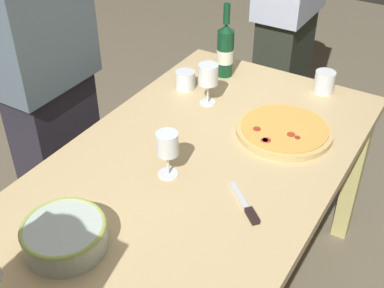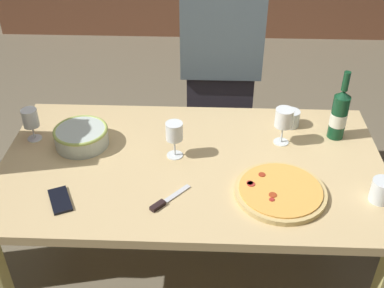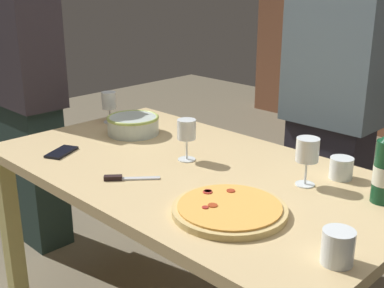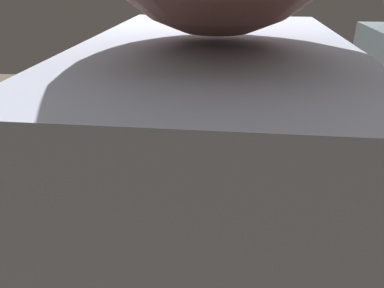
{
  "view_description": "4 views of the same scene",
  "coord_description": "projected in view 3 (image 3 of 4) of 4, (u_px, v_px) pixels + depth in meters",
  "views": [
    {
      "loc": [
        -1.14,
        -0.69,
        1.8
      ],
      "look_at": [
        0.0,
        0.0,
        0.84
      ],
      "focal_mm": 47.36,
      "sensor_mm": 36.0,
      "label": 1
    },
    {
      "loc": [
        0.06,
        -1.59,
        1.97
      ],
      "look_at": [
        0.0,
        0.0,
        0.84
      ],
      "focal_mm": 44.85,
      "sensor_mm": 36.0,
      "label": 2
    },
    {
      "loc": [
        1.24,
        -1.24,
        1.45
      ],
      "look_at": [
        0.0,
        0.0,
        0.84
      ],
      "focal_mm": 47.22,
      "sensor_mm": 36.0,
      "label": 3
    },
    {
      "loc": [
        1.51,
        0.17,
        1.58
      ],
      "look_at": [
        0.0,
        0.0,
        0.84
      ],
      "focal_mm": 34.15,
      "sensor_mm": 36.0,
      "label": 4
    }
  ],
  "objects": [
    {
      "name": "wine_glass_near_pizza",
      "position": [
        109.0,
        102.0,
        2.43
      ],
      "size": [
        0.07,
        0.07,
        0.15
      ],
      "color": "white",
      "rests_on": "dining_table"
    },
    {
      "name": "person_host",
      "position": [
        26.0,
        101.0,
        2.64
      ],
      "size": [
        0.45,
        0.24,
        1.59
      ],
      "rotation": [
        0.0,
        0.0,
        0.03
      ],
      "color": "#213431",
      "rests_on": "ground"
    },
    {
      "name": "dining_table",
      "position": [
        192.0,
        191.0,
        1.92
      ],
      "size": [
        1.6,
        0.9,
        0.75
      ],
      "color": "#D3B57D",
      "rests_on": "ground"
    },
    {
      "name": "pizza",
      "position": [
        229.0,
        209.0,
        1.53
      ],
      "size": [
        0.35,
        0.35,
        0.03
      ],
      "color": "tan",
      "rests_on": "dining_table"
    },
    {
      "name": "wine_glass_far_left",
      "position": [
        187.0,
        132.0,
        1.93
      ],
      "size": [
        0.07,
        0.07,
        0.16
      ],
      "color": "white",
      "rests_on": "dining_table"
    },
    {
      "name": "cup_ceramic",
      "position": [
        338.0,
        247.0,
        1.26
      ],
      "size": [
        0.08,
        0.08,
        0.09
      ],
      "primitive_type": "cylinder",
      "color": "white",
      "rests_on": "dining_table"
    },
    {
      "name": "person_guest_right",
      "position": [
        331.0,
        118.0,
        2.3
      ],
      "size": [
        0.42,
        0.24,
        1.6
      ],
      "rotation": [
        0.0,
        0.0,
        -1.73
      ],
      "color": "#2B2832",
      "rests_on": "ground"
    },
    {
      "name": "wine_glass_by_bottle",
      "position": [
        307.0,
        151.0,
        1.7
      ],
      "size": [
        0.08,
        0.08,
        0.17
      ],
      "color": "white",
      "rests_on": "dining_table"
    },
    {
      "name": "cell_phone",
      "position": [
        62.0,
        152.0,
        2.04
      ],
      "size": [
        0.12,
        0.16,
        0.01
      ],
      "primitive_type": "cube",
      "rotation": [
        0.0,
        0.0,
        3.58
      ],
      "color": "black",
      "rests_on": "dining_table"
    },
    {
      "name": "serving_bowl",
      "position": [
        133.0,
        124.0,
        2.27
      ],
      "size": [
        0.24,
        0.24,
        0.08
      ],
      "color": "silver",
      "rests_on": "dining_table"
    },
    {
      "name": "cup_amber",
      "position": [
        341.0,
        168.0,
        1.78
      ],
      "size": [
        0.08,
        0.08,
        0.08
      ],
      "primitive_type": "cylinder",
      "color": "white",
      "rests_on": "dining_table"
    },
    {
      "name": "pizza_knife",
      "position": [
        124.0,
        178.0,
        1.78
      ],
      "size": [
        0.15,
        0.16,
        0.02
      ],
      "color": "silver",
      "rests_on": "dining_table"
    }
  ]
}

